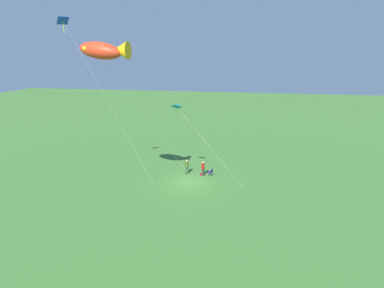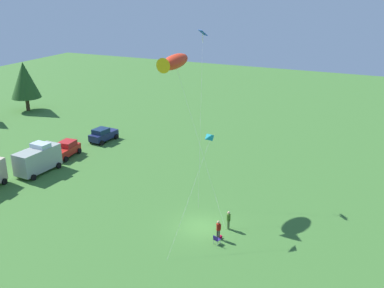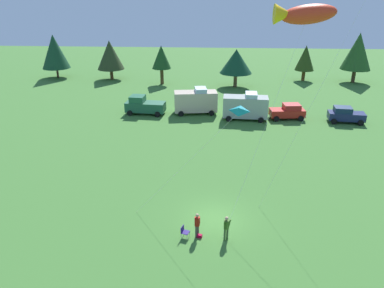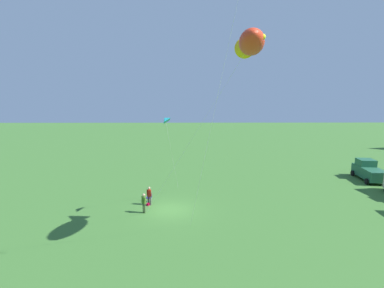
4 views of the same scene
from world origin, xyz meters
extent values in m
plane|color=#3B6D2D|center=(0.00, 0.00, 0.00)|extent=(160.00, 160.00, 0.00)
cylinder|color=#3A532C|center=(0.76, -2.25, 0.42)|extent=(0.14, 0.14, 0.85)
cylinder|color=#3A532C|center=(0.59, -2.39, 0.42)|extent=(0.14, 0.14, 0.85)
cylinder|color=#375E1C|center=(0.68, -2.32, 1.16)|extent=(0.48, 0.48, 0.62)
sphere|color=tan|center=(0.68, -2.32, 1.62)|extent=(0.24, 0.24, 0.24)
cylinder|color=#375E1C|center=(0.87, -2.24, 1.19)|extent=(0.24, 0.22, 0.55)
cylinder|color=#375E1C|center=(0.56, -2.49, 1.19)|extent=(0.14, 0.13, 0.55)
cube|color=navy|center=(-1.97, -2.29, 0.42)|extent=(0.61, 0.61, 0.04)
cube|color=navy|center=(-2.18, -2.22, 0.62)|extent=(0.19, 0.47, 0.40)
cylinder|color=#A5A8AD|center=(-1.70, -2.16, 0.21)|extent=(0.03, 0.03, 0.42)
cylinder|color=#A5A8AD|center=(-1.84, -2.56, 0.21)|extent=(0.03, 0.03, 0.42)
cylinder|color=#A5A8AD|center=(-2.10, -2.03, 0.21)|extent=(0.03, 0.03, 0.42)
cylinder|color=#A5A8AD|center=(-2.23, -2.42, 0.21)|extent=(0.03, 0.03, 0.42)
cylinder|color=#3C3C36|center=(-1.16, -2.00, 0.42)|extent=(0.14, 0.14, 0.85)
cylinder|color=#3C3C36|center=(-1.26, -2.20, 0.42)|extent=(0.14, 0.14, 0.85)
cylinder|color=#9C1A0F|center=(-1.21, -2.10, 1.16)|extent=(0.46, 0.46, 0.62)
sphere|color=tan|center=(-1.21, -2.10, 1.62)|extent=(0.24, 0.24, 0.24)
cylinder|color=#9C1A0F|center=(-1.07, -1.95, 1.19)|extent=(0.14, 0.16, 0.56)
cylinder|color=#9C1A0F|center=(-1.25, -2.30, 1.19)|extent=(0.13, 0.13, 0.55)
cube|color=#9F0626|center=(-1.04, -2.22, 0.11)|extent=(0.37, 0.31, 0.22)
ellipsoid|color=red|center=(6.14, 5.52, 13.42)|extent=(4.15, 2.22, 1.80)
cone|color=yellow|center=(4.43, 5.52, 13.42)|extent=(1.33, 1.42, 1.42)
sphere|color=yellow|center=(7.19, 5.96, 13.58)|extent=(0.35, 0.35, 0.35)
cylinder|color=silver|center=(3.32, 1.70, 6.71)|extent=(5.66, 7.66, 13.43)
cylinder|color=#4C3823|center=(0.50, -2.12, 0.00)|extent=(0.04, 0.04, 0.01)
cube|color=blue|center=(9.92, 4.23, 15.85)|extent=(1.13, 1.15, 0.59)
cylinder|color=#DEF00E|center=(9.92, 4.23, 15.31)|extent=(0.04, 0.04, 0.90)
cylinder|color=silver|center=(6.58, 2.97, 7.93)|extent=(6.70, 2.54, 15.85)
cylinder|color=#4C3823|center=(3.24, 1.71, 0.00)|extent=(0.04, 0.04, 0.01)
pyramid|color=teal|center=(1.24, -0.38, 8.19)|extent=(1.10, 0.87, 0.64)
cylinder|color=silver|center=(-2.26, 0.08, 4.03)|extent=(7.05, 0.72, 8.06)
cylinder|color=#4C3823|center=(-5.78, 0.44, 0.00)|extent=(0.04, 0.04, 0.01)
camera|label=1|loc=(-5.53, 28.84, 13.16)|focal=28.00mm
camera|label=2|loc=(-32.36, -13.84, 20.58)|focal=42.00mm
camera|label=3|loc=(-0.33, -22.45, 15.25)|focal=35.00mm
camera|label=4|loc=(25.48, 1.63, 10.33)|focal=28.00mm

